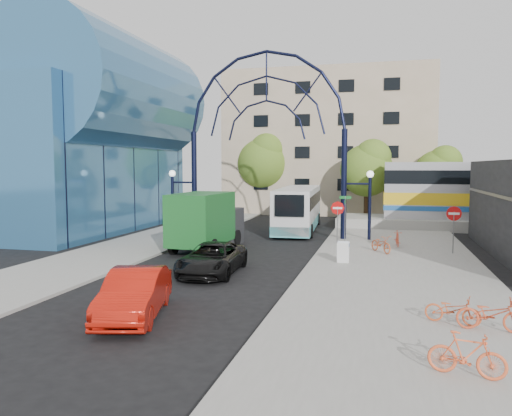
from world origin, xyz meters
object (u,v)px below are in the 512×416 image
(green_truck, at_px, (207,221))
(red_sedan, at_px, (135,294))
(do_not_enter_sign, at_px, (454,218))
(bike_far_a, at_px, (491,314))
(bike_far_c, at_px, (453,310))
(tree_north_b, at_px, (264,160))
(black_suv, at_px, (212,259))
(bike_near_a, at_px, (381,244))
(bike_far_b, at_px, (467,355))
(gateway_arch, at_px, (266,106))
(bike_near_b, at_px, (397,239))
(tree_north_a, at_px, (368,167))
(stop_sign, at_px, (338,212))
(city_bus, at_px, (299,208))
(street_name_sign, at_px, (345,209))
(tree_north_c, at_px, (440,171))
(sandwich_board, at_px, (343,250))

(green_truck, distance_m, red_sedan, 12.76)
(do_not_enter_sign, bearing_deg, red_sedan, -128.42)
(bike_far_a, bearing_deg, green_truck, 52.70)
(red_sedan, xyz_separation_m, bike_far_c, (9.42, 1.34, -0.21))
(tree_north_b, relative_size, black_suv, 1.65)
(bike_near_a, relative_size, bike_far_c, 1.12)
(do_not_enter_sign, height_order, bike_far_b, do_not_enter_sign)
(gateway_arch, xyz_separation_m, bike_near_b, (8.24, -2.30, -7.99))
(tree_north_a, xyz_separation_m, bike_near_a, (1.21, -16.55, -4.02))
(stop_sign, xyz_separation_m, city_bus, (-3.41, 6.54, -0.36))
(do_not_enter_sign, bearing_deg, bike_far_a, -92.95)
(black_suv, relative_size, red_sedan, 1.07)
(bike_far_a, bearing_deg, do_not_enter_sign, 2.70)
(street_name_sign, xyz_separation_m, red_sedan, (-5.23, -16.50, -1.39))
(city_bus, height_order, bike_far_a, city_bus)
(tree_north_b, distance_m, city_bus, 13.07)
(street_name_sign, xyz_separation_m, tree_north_c, (6.92, 15.33, 2.15))
(bike_near_a, bearing_deg, green_truck, 151.16)
(tree_north_b, height_order, city_bus, tree_north_b)
(stop_sign, relative_size, black_suv, 0.52)
(gateway_arch, relative_size, do_not_enter_sign, 5.50)
(street_name_sign, relative_size, tree_north_c, 0.43)
(tree_north_c, xyz_separation_m, city_bus, (-10.73, -9.39, -2.64))
(stop_sign, xyz_separation_m, bike_far_c, (4.59, -14.56, -1.46))
(tree_north_b, xyz_separation_m, city_bus, (5.27, -11.39, -3.63))
(black_suv, bearing_deg, stop_sign, 61.32)
(tree_north_b, relative_size, tree_north_c, 1.23)
(black_suv, bearing_deg, bike_far_b, -47.80)
(gateway_arch, xyz_separation_m, black_suv, (0.22, -11.37, -7.88))
(street_name_sign, height_order, bike_near_b, street_name_sign)
(tree_north_b, relative_size, bike_near_b, 5.41)
(city_bus, xyz_separation_m, bike_near_a, (5.94, -9.16, -1.05))
(gateway_arch, height_order, stop_sign, gateway_arch)
(street_name_sign, distance_m, tree_north_a, 13.59)
(tree_north_c, height_order, green_truck, tree_north_c)
(stop_sign, height_order, tree_north_c, tree_north_c)
(sandwich_board, xyz_separation_m, tree_north_b, (-9.48, 23.95, 4.52))
(do_not_enter_sign, xyz_separation_m, city_bus, (-9.61, 8.54, -0.34))
(sandwich_board, relative_size, bike_far_c, 0.63)
(do_not_enter_sign, xyz_separation_m, black_suv, (-10.78, -7.37, -1.30))
(bike_far_b, xyz_separation_m, bike_far_c, (0.20, 3.81, -0.08))
(green_truck, height_order, bike_near_a, green_truck)
(gateway_arch, xyz_separation_m, red_sedan, (-0.03, -17.90, -7.81))
(do_not_enter_sign, relative_size, bike_near_b, 1.68)
(sandwich_board, distance_m, black_suv, 6.33)
(bike_far_b, bearing_deg, red_sedan, 87.25)
(green_truck, relative_size, bike_far_c, 4.14)
(tree_north_a, distance_m, city_bus, 9.26)
(tree_north_b, height_order, bike_near_b, tree_north_b)
(bike_near_a, xyz_separation_m, bike_far_a, (2.99, -12.36, 0.01))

